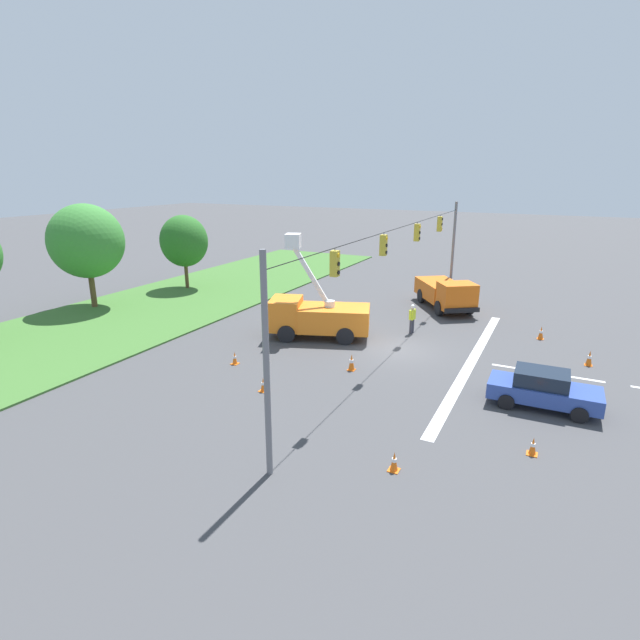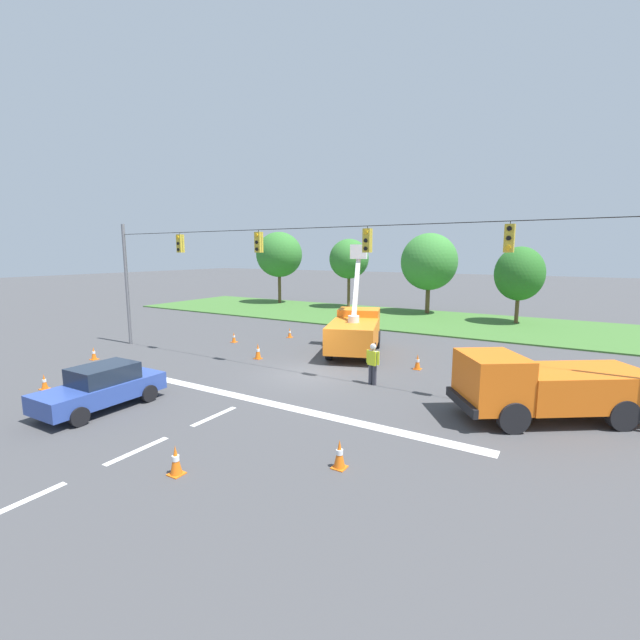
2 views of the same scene
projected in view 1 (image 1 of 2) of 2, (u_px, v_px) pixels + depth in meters
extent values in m
plane|color=#424244|center=(396.00, 349.00, 27.16)|extent=(200.00, 200.00, 0.00)
cube|color=#3D6B2D|center=(149.00, 309.00, 34.82)|extent=(56.00, 12.00, 0.10)
cube|color=silver|center=(472.00, 361.00, 25.46)|extent=(17.60, 0.50, 0.01)
cube|color=silver|center=(513.00, 368.00, 24.60)|extent=(0.20, 2.00, 0.01)
cube|color=silver|center=(581.00, 378.00, 23.33)|extent=(0.20, 2.00, 0.01)
cylinder|color=slate|center=(266.00, 369.00, 14.98)|extent=(0.20, 0.20, 7.20)
cylinder|color=slate|center=(453.00, 251.00, 37.30)|extent=(0.20, 0.20, 7.20)
cylinder|color=black|center=(402.00, 227.00, 25.28)|extent=(26.00, 0.03, 0.03)
cylinder|color=black|center=(335.00, 249.00, 18.30)|extent=(0.02, 0.02, 0.10)
cube|color=gold|center=(335.00, 264.00, 18.45)|extent=(0.32, 0.28, 0.96)
cylinder|color=yellow|center=(339.00, 255.00, 18.29)|extent=(0.16, 0.05, 0.16)
cylinder|color=black|center=(339.00, 264.00, 18.38)|extent=(0.16, 0.05, 0.16)
cylinder|color=black|center=(339.00, 272.00, 18.47)|extent=(0.16, 0.05, 0.16)
cylinder|color=black|center=(384.00, 234.00, 22.91)|extent=(0.02, 0.02, 0.10)
cube|color=gold|center=(383.00, 245.00, 23.07)|extent=(0.32, 0.28, 0.96)
cylinder|color=yellow|center=(387.00, 238.00, 22.91)|extent=(0.16, 0.05, 0.16)
cylinder|color=black|center=(387.00, 245.00, 23.00)|extent=(0.16, 0.05, 0.16)
cylinder|color=black|center=(386.00, 252.00, 23.09)|extent=(0.16, 0.05, 0.16)
cylinder|color=black|center=(418.00, 223.00, 27.74)|extent=(0.02, 0.02, 0.10)
cube|color=gold|center=(417.00, 233.00, 27.89)|extent=(0.32, 0.28, 0.96)
cylinder|color=yellow|center=(420.00, 227.00, 27.73)|extent=(0.16, 0.05, 0.16)
cylinder|color=black|center=(420.00, 233.00, 27.82)|extent=(0.16, 0.05, 0.16)
cylinder|color=black|center=(420.00, 238.00, 27.91)|extent=(0.16, 0.05, 0.16)
cylinder|color=black|center=(440.00, 216.00, 32.30)|extent=(0.02, 0.02, 0.10)
cube|color=gold|center=(440.00, 224.00, 32.46)|extent=(0.32, 0.28, 0.96)
cylinder|color=black|center=(442.00, 219.00, 32.30)|extent=(0.16, 0.05, 0.16)
cylinder|color=black|center=(442.00, 224.00, 32.39)|extent=(0.16, 0.05, 0.16)
cylinder|color=yellow|center=(442.00, 229.00, 32.48)|extent=(0.16, 0.05, 0.16)
cylinder|color=brown|center=(93.00, 290.00, 35.08)|extent=(0.39, 0.39, 2.62)
ellipsoid|color=#387F33|center=(86.00, 241.00, 34.10)|extent=(4.97, 5.04, 5.05)
cylinder|color=brown|center=(187.00, 275.00, 40.88)|extent=(0.29, 0.29, 2.38)
ellipsoid|color=#286623|center=(184.00, 241.00, 40.09)|extent=(3.66, 3.90, 4.13)
cube|color=orange|center=(334.00, 318.00, 28.73)|extent=(3.65, 4.58, 1.35)
cube|color=orange|center=(286.00, 313.00, 29.00)|extent=(2.80, 2.40, 1.76)
cube|color=#1E2838|center=(276.00, 308.00, 28.98)|extent=(2.00, 0.79, 0.79)
cube|color=black|center=(270.00, 325.00, 29.32)|extent=(2.37, 0.97, 0.30)
cylinder|color=black|center=(286.00, 334.00, 28.15)|extent=(0.60, 1.04, 1.00)
cylinder|color=black|center=(293.00, 322.00, 30.30)|extent=(0.60, 1.04, 1.00)
cylinder|color=black|center=(345.00, 336.00, 27.77)|extent=(0.60, 1.04, 1.00)
cylinder|color=black|center=(348.00, 324.00, 29.92)|extent=(0.60, 1.04, 1.00)
cylinder|color=silver|center=(330.00, 304.00, 28.52)|extent=(0.60, 0.60, 0.36)
cube|color=white|center=(312.00, 277.00, 28.19)|extent=(0.99, 2.22, 3.61)
cube|color=white|center=(293.00, 241.00, 27.74)|extent=(1.12, 1.06, 0.80)
cube|color=orange|center=(440.00, 290.00, 36.05)|extent=(4.83, 4.35, 1.19)
cube|color=orange|center=(457.00, 296.00, 33.10)|extent=(2.78, 2.90, 1.73)
cube|color=#1E2838|center=(461.00, 294.00, 32.42)|extent=(1.23, 1.71, 0.78)
cube|color=black|center=(462.00, 310.00, 32.37)|extent=(1.48, 2.04, 0.30)
cylinder|color=black|center=(470.00, 307.00, 33.73)|extent=(0.98, 0.80, 1.00)
cylinder|color=black|center=(439.00, 308.00, 33.43)|extent=(0.98, 0.80, 1.00)
cylinder|color=black|center=(449.00, 295.00, 37.09)|extent=(0.98, 0.80, 1.00)
cylinder|color=black|center=(421.00, 296.00, 36.79)|extent=(0.98, 0.80, 1.00)
cube|color=#2D4799|center=(544.00, 392.00, 20.34)|extent=(1.83, 4.33, 0.64)
cube|color=#192333|center=(542.00, 378.00, 20.23)|extent=(1.53, 2.09, 0.60)
cylinder|color=black|center=(579.00, 397.00, 20.63)|extent=(0.21, 0.64, 0.64)
cylinder|color=black|center=(580.00, 415.00, 19.14)|extent=(0.21, 0.64, 0.64)
cylinder|color=black|center=(510.00, 386.00, 21.73)|extent=(0.21, 0.64, 0.64)
cylinder|color=black|center=(506.00, 402.00, 20.24)|extent=(0.21, 0.64, 0.64)
cylinder|color=#383842|center=(413.00, 326.00, 29.86)|extent=(0.18, 0.18, 0.85)
cylinder|color=#383842|center=(411.00, 327.00, 29.71)|extent=(0.18, 0.18, 0.85)
cube|color=#D8EA26|center=(412.00, 315.00, 29.58)|extent=(0.44, 0.32, 0.60)
cube|color=silver|center=(412.00, 315.00, 29.58)|extent=(0.43, 0.17, 0.62)
cylinder|color=#D8EA26|center=(415.00, 313.00, 29.77)|extent=(0.11, 0.11, 0.55)
cylinder|color=#D8EA26|center=(410.00, 315.00, 29.37)|extent=(0.11, 0.11, 0.55)
sphere|color=tan|center=(413.00, 308.00, 29.46)|extent=(0.22, 0.22, 0.22)
sphere|color=white|center=(413.00, 307.00, 29.44)|extent=(0.26, 0.26, 0.26)
cube|color=orange|center=(394.00, 470.00, 16.14)|extent=(0.36, 0.36, 0.03)
cone|color=orange|center=(394.00, 461.00, 16.04)|extent=(0.26, 0.26, 0.65)
cylinder|color=white|center=(394.00, 460.00, 16.03)|extent=(0.16, 0.16, 0.12)
cube|color=orange|center=(540.00, 339.00, 28.82)|extent=(0.36, 0.36, 0.03)
cone|color=orange|center=(541.00, 332.00, 28.70)|extent=(0.30, 0.30, 0.75)
cylinder|color=white|center=(541.00, 332.00, 28.69)|extent=(0.19, 0.19, 0.13)
cube|color=orange|center=(351.00, 370.00, 24.31)|extent=(0.36, 0.36, 0.03)
cone|color=orange|center=(352.00, 362.00, 24.19)|extent=(0.32, 0.32, 0.79)
cylinder|color=white|center=(352.00, 361.00, 24.18)|extent=(0.20, 0.20, 0.14)
cube|color=orange|center=(263.00, 391.00, 21.97)|extent=(0.36, 0.36, 0.03)
cone|color=orange|center=(263.00, 384.00, 21.87)|extent=(0.24, 0.24, 0.61)
cylinder|color=white|center=(263.00, 384.00, 21.87)|extent=(0.15, 0.15, 0.11)
cube|color=orange|center=(532.00, 454.00, 17.06)|extent=(0.36, 0.36, 0.03)
cone|color=orange|center=(533.00, 446.00, 16.97)|extent=(0.24, 0.24, 0.61)
cylinder|color=white|center=(533.00, 445.00, 16.96)|extent=(0.15, 0.15, 0.11)
cube|color=orange|center=(365.00, 322.00, 32.06)|extent=(0.36, 0.36, 0.03)
cone|color=orange|center=(366.00, 316.00, 31.95)|extent=(0.29, 0.29, 0.72)
cylinder|color=white|center=(366.00, 316.00, 31.94)|extent=(0.18, 0.18, 0.13)
cube|color=orange|center=(235.00, 364.00, 25.08)|extent=(0.36, 0.36, 0.03)
cone|color=orange|center=(235.00, 358.00, 24.98)|extent=(0.25, 0.25, 0.62)
cylinder|color=white|center=(235.00, 357.00, 24.97)|extent=(0.15, 0.15, 0.11)
cube|color=orange|center=(588.00, 365.00, 24.90)|extent=(0.36, 0.36, 0.03)
cone|color=orange|center=(589.00, 358.00, 24.79)|extent=(0.30, 0.30, 0.75)
cylinder|color=white|center=(590.00, 357.00, 24.78)|extent=(0.19, 0.19, 0.13)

